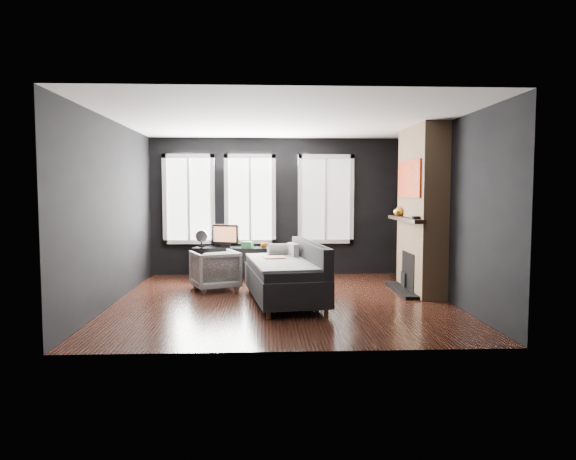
{
  "coord_description": "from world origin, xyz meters",
  "views": [
    {
      "loc": [
        -0.26,
        -7.67,
        1.65
      ],
      "look_at": [
        0.1,
        0.3,
        1.05
      ],
      "focal_mm": 32.0,
      "sensor_mm": 36.0,
      "label": 1
    }
  ],
  "objects_px": {
    "book": "(274,240)",
    "monitor": "(225,234)",
    "media_console": "(240,262)",
    "mug": "(264,244)",
    "armchair": "(215,268)",
    "sofa": "(284,272)",
    "mantel_vase": "(399,210)"
  },
  "relations": [
    {
      "from": "mug",
      "to": "media_console",
      "type": "bearing_deg",
      "value": 170.05
    },
    {
      "from": "mug",
      "to": "armchair",
      "type": "bearing_deg",
      "value": -126.29
    },
    {
      "from": "sofa",
      "to": "media_console",
      "type": "xyz_separation_m",
      "value": [
        -0.77,
        2.23,
        -0.15
      ]
    },
    {
      "from": "armchair",
      "to": "mantel_vase",
      "type": "distance_m",
      "value": 3.3
    },
    {
      "from": "monitor",
      "to": "mug",
      "type": "relative_size",
      "value": 4.46
    },
    {
      "from": "sofa",
      "to": "mantel_vase",
      "type": "xyz_separation_m",
      "value": [
        2.02,
        1.18,
        0.87
      ]
    },
    {
      "from": "media_console",
      "to": "monitor",
      "type": "relative_size",
      "value": 3.19
    },
    {
      "from": "mug",
      "to": "mantel_vase",
      "type": "distance_m",
      "value": 2.61
    },
    {
      "from": "media_console",
      "to": "mug",
      "type": "bearing_deg",
      "value": -5.25
    },
    {
      "from": "media_console",
      "to": "mug",
      "type": "height_order",
      "value": "mug"
    },
    {
      "from": "mug",
      "to": "book",
      "type": "height_order",
      "value": "book"
    },
    {
      "from": "media_console",
      "to": "book",
      "type": "xyz_separation_m",
      "value": [
        0.65,
        -0.0,
        0.42
      ]
    },
    {
      "from": "mug",
      "to": "monitor",
      "type": "bearing_deg",
      "value": 171.2
    },
    {
      "from": "mantel_vase",
      "to": "sofa",
      "type": "bearing_deg",
      "value": -149.82
    },
    {
      "from": "monitor",
      "to": "book",
      "type": "height_order",
      "value": "monitor"
    },
    {
      "from": "armchair",
      "to": "media_console",
      "type": "bearing_deg",
      "value": -128.25
    },
    {
      "from": "mug",
      "to": "mantel_vase",
      "type": "height_order",
      "value": "mantel_vase"
    },
    {
      "from": "media_console",
      "to": "monitor",
      "type": "distance_m",
      "value": 0.6
    },
    {
      "from": "armchair",
      "to": "book",
      "type": "relative_size",
      "value": 2.96
    },
    {
      "from": "sofa",
      "to": "armchair",
      "type": "relative_size",
      "value": 2.85
    },
    {
      "from": "book",
      "to": "mantel_vase",
      "type": "bearing_deg",
      "value": -26.11
    },
    {
      "from": "armchair",
      "to": "monitor",
      "type": "relative_size",
      "value": 1.36
    },
    {
      "from": "media_console",
      "to": "sofa",
      "type": "bearing_deg",
      "value": -66.19
    },
    {
      "from": "armchair",
      "to": "mug",
      "type": "xyz_separation_m",
      "value": [
        0.82,
        1.12,
        0.29
      ]
    },
    {
      "from": "mantel_vase",
      "to": "monitor",
      "type": "bearing_deg",
      "value": 160.56
    },
    {
      "from": "sofa",
      "to": "monitor",
      "type": "xyz_separation_m",
      "value": [
        -1.04,
        2.26,
        0.38
      ]
    },
    {
      "from": "media_console",
      "to": "mug",
      "type": "relative_size",
      "value": 14.24
    },
    {
      "from": "sofa",
      "to": "mantel_vase",
      "type": "distance_m",
      "value": 2.5
    },
    {
      "from": "sofa",
      "to": "book",
      "type": "relative_size",
      "value": 8.46
    },
    {
      "from": "book",
      "to": "monitor",
      "type": "bearing_deg",
      "value": 177.93
    },
    {
      "from": "armchair",
      "to": "book",
      "type": "height_order",
      "value": "book"
    },
    {
      "from": "mug",
      "to": "mantel_vase",
      "type": "bearing_deg",
      "value": -22.58
    }
  ]
}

